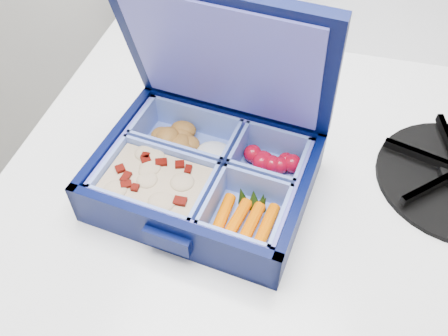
% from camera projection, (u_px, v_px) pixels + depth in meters
% --- Properties ---
extents(stove, '(0.65, 0.65, 0.98)m').
position_uv_depth(stove, '(257.00, 325.00, 0.96)').
color(stove, white).
rests_on(stove, floor).
extents(bento_box, '(0.26, 0.21, 0.06)m').
position_uv_depth(bento_box, '(204.00, 176.00, 0.54)').
color(bento_box, '#020834').
rests_on(bento_box, stove).
extents(burner_grate_rear, '(0.24, 0.24, 0.02)m').
position_uv_depth(burner_grate_rear, '(225.00, 62.00, 0.71)').
color(burner_grate_rear, black).
rests_on(burner_grate_rear, stove).
extents(fork, '(0.13, 0.15, 0.01)m').
position_uv_depth(fork, '(242.00, 126.00, 0.63)').
color(fork, '#A5A5A5').
rests_on(fork, stove).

